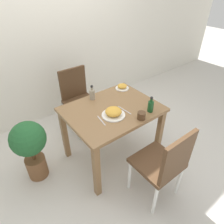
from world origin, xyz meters
name	(u,v)px	position (x,y,z in m)	size (l,w,h in m)	color
ground_plane	(112,154)	(0.00, 0.00, 0.00)	(16.00, 16.00, 0.00)	beige
wall_back	(52,31)	(0.00, 1.35, 1.30)	(8.00, 0.05, 2.60)	silver
dining_table	(112,116)	(0.00, 0.00, 0.62)	(1.02, 0.79, 0.73)	olive
chair_near	(164,163)	(0.03, -0.76, 0.51)	(0.42, 0.42, 0.90)	#4C331E
chair_far	(78,97)	(0.00, 0.80, 0.51)	(0.42, 0.42, 0.90)	#4C331E
food_plate	(113,112)	(-0.07, -0.11, 0.77)	(0.25, 0.25, 0.09)	white
side_plate	(122,87)	(0.38, 0.28, 0.76)	(0.17, 0.17, 0.06)	white
drink_cup	(141,116)	(0.12, -0.33, 0.77)	(0.08, 0.08, 0.08)	#4C331E
sauce_bottle	(92,94)	(-0.06, 0.30, 0.80)	(0.06, 0.06, 0.18)	gray
condiment_bottle	(151,106)	(0.29, -0.29, 0.80)	(0.06, 0.06, 0.18)	#194C23
fork_utensil	(101,121)	(-0.22, -0.11, 0.74)	(0.04, 0.17, 0.00)	silver
spoon_utensil	(125,110)	(0.08, -0.11, 0.74)	(0.02, 0.20, 0.00)	silver
potted_plant_left	(30,145)	(-0.87, 0.28, 0.48)	(0.37, 0.37, 0.75)	brown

